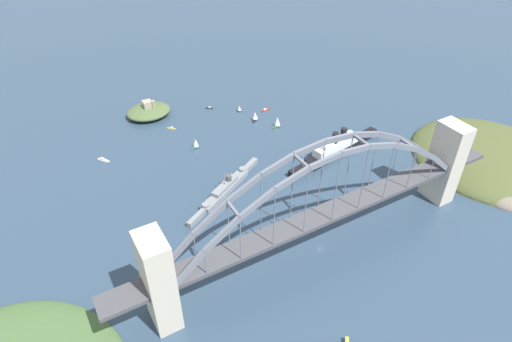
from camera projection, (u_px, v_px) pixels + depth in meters
ground_plane at (320, 248)px, 271.78m from camera, size 1400.00×1400.00×0.00m
harbor_arch_bridge at (325, 211)px, 253.11m from camera, size 263.79×20.31×76.88m
headland_east_shore at (491, 161)px, 346.64m from camera, size 118.41×127.33×26.24m
ocean_liner at (336, 148)px, 350.88m from camera, size 98.93×24.13×21.52m
naval_cruiser at (226, 188)px, 314.54m from camera, size 76.84×46.08×17.27m
fort_island_mid_harbor at (149, 111)px, 402.15m from camera, size 40.19×34.52×15.90m
small_boat_0 at (103, 160)px, 346.77m from camera, size 7.58×9.15×2.34m
small_boat_1 at (239, 108)px, 409.71m from camera, size 4.45×6.12×6.70m
small_boat_2 at (255, 116)px, 396.42m from camera, size 8.44×8.53×8.93m
small_boat_3 at (265, 110)px, 412.63m from camera, size 10.58×2.97×1.92m
small_boat_4 at (277, 122)px, 386.77m from camera, size 9.89×6.34×10.54m
small_boat_5 at (171, 128)px, 385.27m from camera, size 6.66×6.21×2.43m
small_boat_6 at (209, 108)px, 415.53m from camera, size 6.54×4.54×2.22m
small_boat_7 at (196, 143)px, 359.69m from camera, size 8.27×5.05×9.52m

